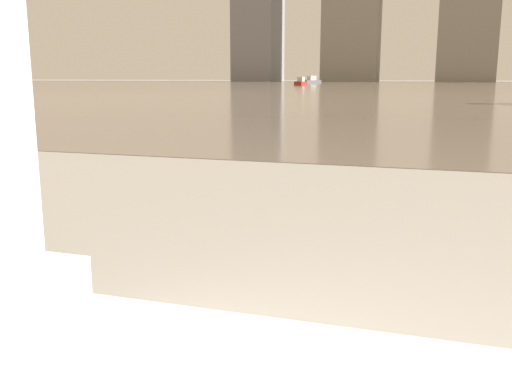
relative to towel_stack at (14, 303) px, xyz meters
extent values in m
cube|color=white|center=(0.00, 0.00, -0.06)|extent=(0.23, 0.20, 0.04)
cube|color=white|center=(0.00, 0.00, -0.02)|extent=(0.23, 0.20, 0.04)
cube|color=white|center=(0.00, 0.00, 0.02)|extent=(0.23, 0.20, 0.04)
cube|color=white|center=(0.00, 0.00, 0.06)|extent=(0.23, 0.20, 0.04)
cube|color=gray|center=(0.19, 61.17, -0.65)|extent=(180.00, 110.00, 0.01)
cube|color=#4C4C51|center=(-17.35, 81.51, -0.38)|extent=(2.46, 3.09, 0.52)
cube|color=silver|center=(-17.35, 81.51, 0.18)|extent=(1.23, 1.35, 0.60)
cube|color=maroon|center=(-15.59, 67.48, -0.41)|extent=(1.04, 2.70, 0.47)
cube|color=silver|center=(-15.59, 67.48, 0.09)|extent=(0.71, 1.03, 0.53)
camera|label=1|loc=(0.80, -0.88, 0.45)|focal=40.00mm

